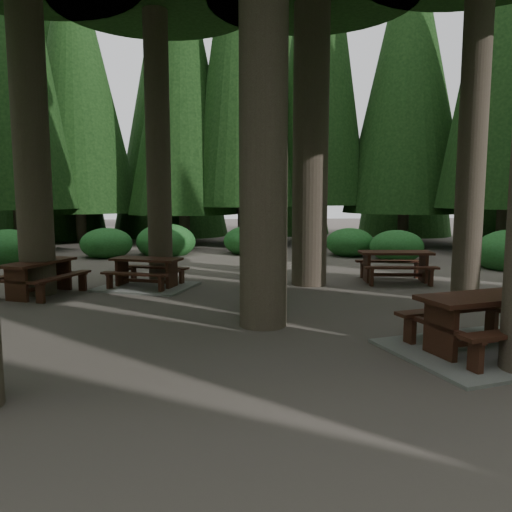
{
  "coord_description": "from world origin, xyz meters",
  "views": [
    {
      "loc": [
        -0.07,
        -8.5,
        2.33
      ],
      "look_at": [
        0.78,
        1.44,
        1.1
      ],
      "focal_mm": 35.0,
      "sensor_mm": 36.0,
      "label": 1
    }
  ],
  "objects": [
    {
      "name": "shrub_ring",
      "position": [
        0.7,
        0.75,
        0.4
      ],
      "size": [
        23.86,
        24.64,
        1.49
      ],
      "color": "#205D20",
      "rests_on": "ground"
    },
    {
      "name": "picnic_table_d",
      "position": [
        4.78,
        4.39,
        0.54
      ],
      "size": [
        2.05,
        1.72,
        0.82
      ],
      "rotation": [
        0.0,
        0.0,
        -0.11
      ],
      "color": "#31190E",
      "rests_on": "ground"
    },
    {
      "name": "picnic_table_a",
      "position": [
        3.89,
        -1.68,
        0.31
      ],
      "size": [
        3.05,
        2.74,
        0.88
      ],
      "rotation": [
        0.0,
        0.0,
        0.26
      ],
      "color": "gray",
      "rests_on": "ground"
    },
    {
      "name": "ground",
      "position": [
        0.0,
        0.0,
        0.0
      ],
      "size": [
        80.0,
        80.0,
        0.0
      ],
      "primitive_type": "plane",
      "color": "#4F4740",
      "rests_on": "ground"
    },
    {
      "name": "picnic_table_c",
      "position": [
        -1.76,
        4.07,
        0.25
      ],
      "size": [
        2.73,
        2.5,
        0.75
      ],
      "rotation": [
        0.0,
        0.0,
        -0.36
      ],
      "color": "gray",
      "rests_on": "ground"
    },
    {
      "name": "picnic_table_b",
      "position": [
        -4.11,
        3.33,
        0.53
      ],
      "size": [
        2.06,
        2.27,
        0.8
      ],
      "rotation": [
        0.0,
        0.0,
        1.2
      ],
      "color": "#31190E",
      "rests_on": "ground"
    }
  ]
}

